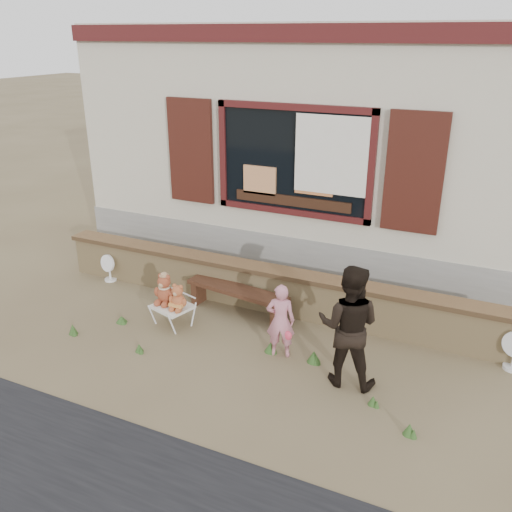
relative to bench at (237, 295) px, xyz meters
The scene contains 11 objects.
ground 0.80m from the bench, 63.33° to the right, with size 80.00×80.00×0.00m, color brown.
shopfront 4.20m from the bench, 85.00° to the left, with size 8.04×5.13×4.00m.
brick_wall 0.47m from the bench, 44.97° to the left, with size 7.10×0.36×0.67m.
bench is the anchor object (origin of this frame).
folding_chair 0.97m from the bench, 134.03° to the right, with size 0.61×0.57×0.31m.
teddy_bear_left 1.06m from the bench, 140.91° to the right, with size 0.33×0.28×0.45m, color brown, non-canonical shape.
teddy_bear_right 0.93m from the bench, 126.17° to the right, with size 0.28×0.24×0.38m, color brown, non-canonical shape.
child 1.28m from the bench, 37.64° to the right, with size 0.36×0.24×1.00m, color #D47E91.
adult 2.20m from the bench, 26.92° to the right, with size 0.73×0.57×1.50m, color black.
fan_left 2.46m from the bench, behind, with size 0.30×0.20×0.47m.
grass_tufts 1.26m from the bench, 60.20° to the right, with size 4.71×1.01×0.16m.
Camera 1 is at (2.89, -5.67, 3.85)m, focal length 38.00 mm.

